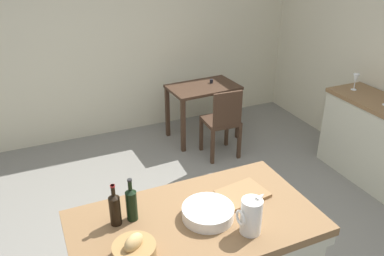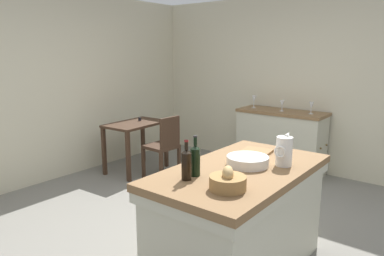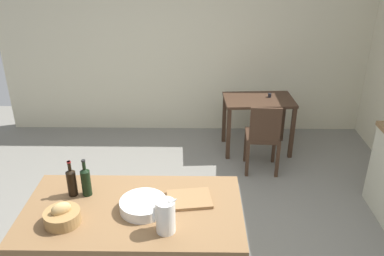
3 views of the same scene
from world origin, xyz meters
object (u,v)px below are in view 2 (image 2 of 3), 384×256
at_px(side_cabinet, 280,141).
at_px(wine_glass_left, 282,104).
at_px(wash_bowl, 248,161).
at_px(wine_glass_middle, 254,99).
at_px(pitcher, 284,151).
at_px(cutting_board, 255,153).
at_px(wine_bottle_amber, 186,164).
at_px(wooden_chair, 164,145).
at_px(wine_glass_far_left, 311,106).
at_px(island_table, 239,216).
at_px(wine_bottle_dark, 195,160).
at_px(bread_basket, 228,181).
at_px(writing_desk, 136,131).

height_order(side_cabinet, wine_glass_left, wine_glass_left).
bearing_deg(wash_bowl, wine_glass_middle, 27.79).
relative_size(pitcher, wine_glass_left, 1.77).
height_order(cutting_board, wine_bottle_amber, wine_bottle_amber).
height_order(wooden_chair, wine_glass_far_left, wine_glass_far_left).
bearing_deg(island_table, wine_bottle_dark, 155.31).
bearing_deg(pitcher, wash_bowl, 128.14).
height_order(pitcher, wine_bottle_dark, wine_bottle_dark).
relative_size(island_table, side_cabinet, 1.22).
height_order(wine_bottle_dark, wine_bottle_amber, wine_bottle_dark).
xyz_separation_m(bread_basket, wine_bottle_dark, (0.08, 0.34, 0.07)).
xyz_separation_m(island_table, cutting_board, (0.41, 0.10, 0.42)).
xyz_separation_m(side_cabinet, pitcher, (-2.33, -1.08, 0.55)).
distance_m(side_cabinet, wash_bowl, 2.69).
relative_size(side_cabinet, wooden_chair, 1.43).
xyz_separation_m(wash_bowl, cutting_board, (0.33, 0.12, -0.03)).
height_order(wine_bottle_amber, wine_glass_left, wine_bottle_amber).
xyz_separation_m(wine_bottle_amber, wine_glass_far_left, (3.05, 0.24, 0.03)).
height_order(wooden_chair, pitcher, pitcher).
relative_size(wine_bottle_amber, wine_glass_middle, 1.55).
relative_size(wooden_chair, wine_glass_middle, 4.83).
height_order(writing_desk, wine_bottle_dark, wine_bottle_dark).
relative_size(side_cabinet, wine_bottle_dark, 4.30).
distance_m(wooden_chair, cutting_board, 2.10).
distance_m(bread_basket, wine_glass_far_left, 3.08).
xyz_separation_m(wooden_chair, cutting_board, (-0.85, -1.88, 0.41)).
distance_m(wooden_chair, wine_glass_middle, 1.59).
distance_m(side_cabinet, writing_desk, 2.17).
relative_size(island_table, wine_glass_middle, 8.44).
bearing_deg(pitcher, wine_bottle_amber, 151.07).
bearing_deg(wine_bottle_amber, wine_glass_far_left, 4.48).
relative_size(writing_desk, pitcher, 3.35).
bearing_deg(wash_bowl, side_cabinet, 18.79).
bearing_deg(wine_glass_far_left, wash_bowl, -170.49).
distance_m(writing_desk, bread_basket, 3.24).
height_order(side_cabinet, bread_basket, bread_basket).
bearing_deg(wine_bottle_amber, pitcher, -28.93).
bearing_deg(wash_bowl, wine_bottle_amber, 162.11).
height_order(island_table, cutting_board, cutting_board).
bearing_deg(side_cabinet, wine_glass_middle, 91.44).
height_order(side_cabinet, wooden_chair, side_cabinet).
bearing_deg(side_cabinet, wash_bowl, -161.21).
height_order(writing_desk, wine_glass_middle, wine_glass_middle).
xyz_separation_m(island_table, side_cabinet, (2.59, 0.84, -0.02)).
distance_m(wine_glass_far_left, wine_glass_left, 0.42).
xyz_separation_m(pitcher, wash_bowl, (-0.18, 0.23, -0.08)).
bearing_deg(wine_glass_far_left, wine_glass_left, 93.33).
bearing_deg(side_cabinet, wine_glass_left, -159.72).
bearing_deg(bread_basket, side_cabinet, 18.33).
distance_m(wooden_chair, wine_bottle_amber, 2.56).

